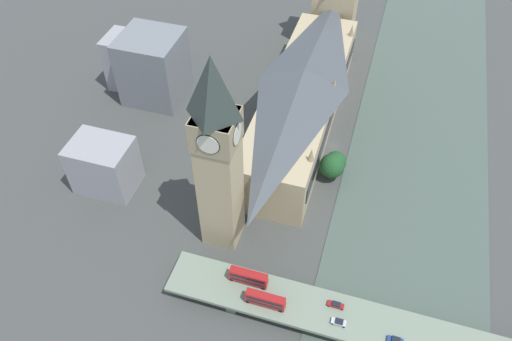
# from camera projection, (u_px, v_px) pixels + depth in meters

# --- Properties ---
(ground_plane) EXTENTS (600.00, 600.00, 0.00)m
(ground_plane) POSITION_uv_depth(u_px,v_px,m) (334.00, 146.00, 193.83)
(ground_plane) COLOR #424442
(river_water) EXTENTS (51.17, 360.00, 0.30)m
(river_water) POSITION_uv_depth(u_px,v_px,m) (417.00, 163.00, 187.39)
(river_water) COLOR #47564C
(river_water) RESTS_ON ground_plane
(parliament_hall) EXTENTS (25.29, 100.81, 27.26)m
(parliament_hall) POSITION_uv_depth(u_px,v_px,m) (302.00, 99.00, 192.24)
(parliament_hall) COLOR tan
(parliament_hall) RESTS_ON ground_plane
(clock_tower) EXTENTS (12.22, 12.22, 69.50)m
(clock_tower) POSITION_uv_depth(u_px,v_px,m) (218.00, 155.00, 138.45)
(clock_tower) COLOR tan
(clock_tower) RESTS_ON ground_plane
(road_bridge) EXTENTS (134.34, 13.83, 5.14)m
(road_bridge) POSITION_uv_depth(u_px,v_px,m) (398.00, 333.00, 137.27)
(road_bridge) COLOR #5D6A59
(road_bridge) RESTS_ON ground_plane
(double_decker_bus_lead) EXTENTS (11.65, 2.49, 4.68)m
(double_decker_bus_lead) POSITION_uv_depth(u_px,v_px,m) (265.00, 300.00, 140.30)
(double_decker_bus_lead) COLOR red
(double_decker_bus_lead) RESTS_ON road_bridge
(double_decker_bus_mid) EXTENTS (11.54, 2.63, 4.90)m
(double_decker_bus_mid) POSITION_uv_depth(u_px,v_px,m) (248.00, 277.00, 145.15)
(double_decker_bus_mid) COLOR red
(double_decker_bus_mid) RESTS_ON road_bridge
(car_northbound_lead) EXTENTS (4.73, 1.76, 1.36)m
(car_northbound_lead) POSITION_uv_depth(u_px,v_px,m) (336.00, 305.00, 141.31)
(car_northbound_lead) COLOR maroon
(car_northbound_lead) RESTS_ON road_bridge
(car_northbound_tail) EXTENTS (4.24, 1.85, 1.49)m
(car_northbound_tail) POSITION_uv_depth(u_px,v_px,m) (395.00, 340.00, 134.11)
(car_northbound_tail) COLOR navy
(car_northbound_tail) RESTS_ON road_bridge
(car_southbound_mid) EXTENTS (4.17, 1.89, 1.43)m
(car_southbound_mid) POSITION_uv_depth(u_px,v_px,m) (339.00, 322.00, 137.67)
(car_southbound_mid) COLOR silver
(car_southbound_mid) RESTS_ON road_bridge
(city_block_west) EXTENTS (23.68, 23.03, 28.58)m
(city_block_west) POSITION_uv_depth(u_px,v_px,m) (154.00, 67.00, 205.04)
(city_block_west) COLOR slate
(city_block_west) RESTS_ON ground_plane
(city_block_center) EXTENTS (20.62, 15.71, 19.62)m
(city_block_center) POSITION_uv_depth(u_px,v_px,m) (104.00, 166.00, 173.02)
(city_block_center) COLOR #939399
(city_block_center) RESTS_ON ground_plane
(city_block_east) EXTENTS (33.71, 15.45, 23.39)m
(city_block_east) POSITION_uv_depth(u_px,v_px,m) (147.00, 65.00, 210.55)
(city_block_east) COLOR #939399
(city_block_east) RESTS_ON ground_plane
(tree_embankment_near) EXTENTS (7.68, 7.68, 10.57)m
(tree_embankment_near) POSITION_uv_depth(u_px,v_px,m) (336.00, 162.00, 178.61)
(tree_embankment_near) COLOR brown
(tree_embankment_near) RESTS_ON ground_plane
(tree_embankment_mid) EXTENTS (9.00, 9.00, 10.93)m
(tree_embankment_mid) POSITION_uv_depth(u_px,v_px,m) (332.00, 166.00, 177.62)
(tree_embankment_mid) COLOR brown
(tree_embankment_mid) RESTS_ON ground_plane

